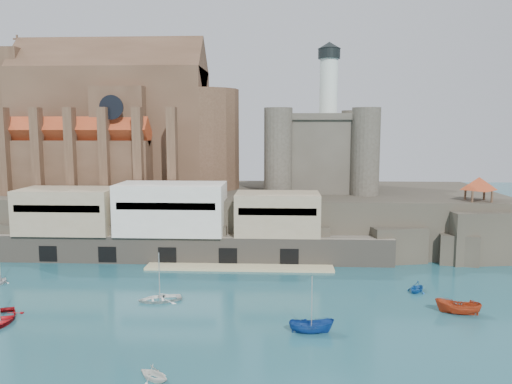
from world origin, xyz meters
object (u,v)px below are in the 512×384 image
Objects in this scene: castle_keep at (319,148)px; pavilion at (479,185)px; church at (121,129)px; boat_2 at (311,333)px; boat_0 at (0,321)px; boat_1 at (154,380)px.

pavilion is (25.92, -15.08, -5.59)m from castle_keep.
church is 68.65m from pavilion.
boat_2 is at bearing -94.89° from castle_keep.
pavilion is 46.32m from boat_2.
castle_keep is 51.51m from boat_2.
church is at bearing 178.89° from castle_keep.
church is 7.09× the size of boat_0.
castle_keep reaches higher than boat_0.
church is 67.26m from boat_1.
pavilion is 63.96m from boat_1.
church is 64.57m from boat_2.
boat_2 is at bearing -22.09° from boat_0.
pavilion reaches higher than boat_1.
church is 9.47× the size of boat_2.
boat_0 is at bearing 90.66° from boat_1.
castle_keep is at bearing 149.82° from pavilion.
boat_2 is (-30.03, -32.89, -12.73)m from pavilion.
boat_0 is 1.34× the size of boat_2.
church reaches higher than boat_1.
boat_0 is (-65.93, -31.46, -12.73)m from pavilion.
boat_1 is (-44.70, -43.94, -12.73)m from pavilion.
castle_keep is at bearing 13.47° from boat_1.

